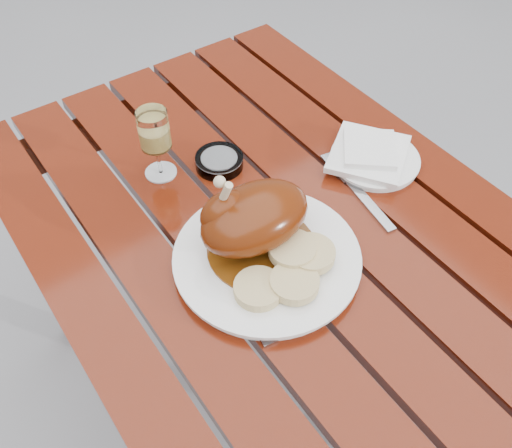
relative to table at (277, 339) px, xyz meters
The scene contains 11 objects.
ground 0.38m from the table, ahead, with size 60.00×60.00×0.00m, color slate.
table is the anchor object (origin of this frame).
dinner_plate 0.39m from the table, 148.41° to the right, with size 0.32×0.32×0.02m, color white.
roast_duck 0.45m from the table, behind, with size 0.20×0.19×0.14m.
bread_dumplings 0.42m from the table, 122.54° to the right, with size 0.19×0.13×0.03m.
wine_glass 0.53m from the table, 111.84° to the left, with size 0.06×0.06×0.15m, color #E3CA67.
side_plate 0.46m from the table, ahead, with size 0.18×0.18×0.01m, color white.
napkin 0.47m from the table, 11.38° to the left, with size 0.15×0.14×0.01m, color white.
ashtray 0.44m from the table, 89.74° to the left, with size 0.09×0.09×0.02m, color #B2B7BC.
fork 0.41m from the table, 151.45° to the right, with size 0.02×0.20×0.01m, color gray.
knife 0.42m from the table, ahead, with size 0.02×0.19×0.01m, color gray.
Camera 1 is at (-0.42, -0.51, 1.51)m, focal length 40.00 mm.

